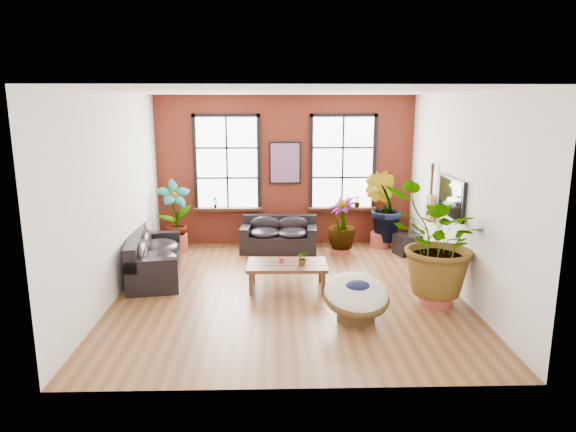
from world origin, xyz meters
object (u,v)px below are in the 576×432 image
Objects in this scene: sofa_left at (152,258)px; sofa_back at (279,235)px; coffee_table at (287,266)px; papasan_chair at (356,296)px.

sofa_back is at bearing -63.40° from sofa_left.
coffee_table is 1.28× the size of papasan_chair.
papasan_chair is (1.04, -1.47, -0.01)m from coffee_table.
sofa_left reaches higher than coffee_table.
sofa_back is 3.04m from sofa_left.
sofa_back reaches higher than coffee_table.
papasan_chair is at bearing -129.63° from sofa_left.
sofa_left is at bearing -140.34° from sofa_back.
sofa_back is at bearing 101.29° from papasan_chair.
sofa_left is 4.21m from papasan_chair.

